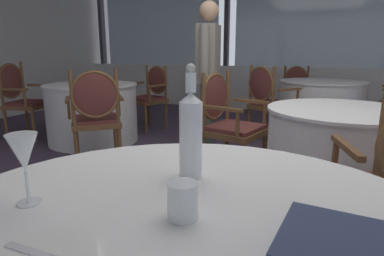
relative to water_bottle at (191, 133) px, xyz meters
name	(u,v)px	position (x,y,z in m)	size (l,w,h in m)	color
ground_plane	(249,218)	(-0.04, 1.14, -0.88)	(15.23, 15.23, 0.00)	#47384C
window_wall_far	(305,52)	(-0.04, 5.54, 0.25)	(9.61, 0.14, 2.81)	silver
butter_knife	(44,256)	(-0.09, -0.50, -0.14)	(0.20, 0.02, 0.00)	silver
water_bottle	(191,133)	(0.00, 0.00, 0.00)	(0.07, 0.07, 0.36)	white
wine_glass	(23,154)	(-0.32, -0.34, -0.01)	(0.08, 0.08, 0.19)	white
water_tumbler	(183,200)	(0.08, -0.25, -0.10)	(0.07, 0.07, 0.09)	white
menu_book	(367,249)	(0.48, -0.24, -0.14)	(0.34, 0.25, 0.02)	#2D3856
background_table_0	(93,113)	(-2.34, 2.35, -0.51)	(1.14, 1.14, 0.73)	white
dining_chair_0_0	(96,111)	(-1.67, 1.60, -0.32)	(0.66, 0.66, 0.97)	brown
dining_chair_0_1	(151,92)	(-2.02, 3.30, -0.34)	(0.63, 0.58, 0.93)	brown
dining_chair_0_2	(21,95)	(-3.32, 2.15, -0.30)	(0.55, 0.60, 0.99)	brown
background_table_2	(320,107)	(0.33, 3.97, -0.51)	(1.17, 1.17, 0.73)	white
dining_chair_2_0	(268,98)	(-0.28, 3.16, -0.31)	(0.66, 0.65, 0.97)	brown
dining_chair_2_2	(298,88)	(-0.07, 4.90, -0.35)	(0.64, 0.60, 0.89)	brown
background_table_3	(338,158)	(0.50, 1.59, -0.51)	(1.05, 1.05, 0.73)	white
dining_chair_3_1	(226,117)	(-0.42, 1.83, -0.32)	(0.56, 0.61, 0.95)	brown
diner_person_1	(208,70)	(-0.81, 2.43, 0.05)	(0.25, 0.53, 1.64)	#424C42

